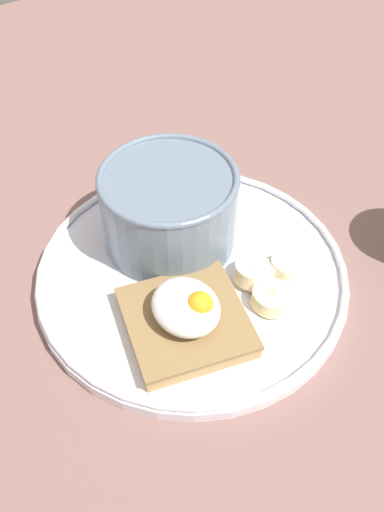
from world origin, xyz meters
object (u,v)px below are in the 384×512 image
banana_slice_front (288,267)px  oatmeal_bowl (169,209)px  banana_slice_left (272,298)px  toast_slice (186,322)px  poached_egg (187,307)px  banana_slice_back (254,273)px

banana_slice_front → oatmeal_bowl: bearing=33.2°
banana_slice_front → banana_slice_left: banana_slice_front is taller
oatmeal_bowl → toast_slice: size_ratio=1.05×
oatmeal_bowl → banana_slice_front: (-9.00, -5.89, -2.80)cm
toast_slice → banana_slice_front: (-0.15, -10.19, -0.05)cm
oatmeal_bowl → banana_slice_left: bearing=-165.9°
poached_egg → banana_slice_front: 10.31cm
poached_egg → oatmeal_bowl: bearing=-25.3°
oatmeal_bowl → banana_slice_front: oatmeal_bowl is taller
toast_slice → banana_slice_left: bearing=-105.4°
oatmeal_bowl → toast_slice: bearing=154.1°
banana_slice_left → toast_slice: bearing=74.6°
oatmeal_bowl → banana_slice_left: oatmeal_bowl is taller
toast_slice → banana_slice_back: bearing=-83.1°
toast_slice → banana_slice_left: size_ratio=2.74×
banana_slice_left → banana_slice_back: banana_slice_back is taller
poached_egg → banana_slice_left: poached_egg is taller
poached_egg → banana_slice_back: bearing=-82.2°
banana_slice_left → banana_slice_back: bearing=-7.7°
poached_egg → banana_slice_left: 7.46cm
poached_egg → banana_slice_front: poached_egg is taller
banana_slice_front → poached_egg: bearing=89.7°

